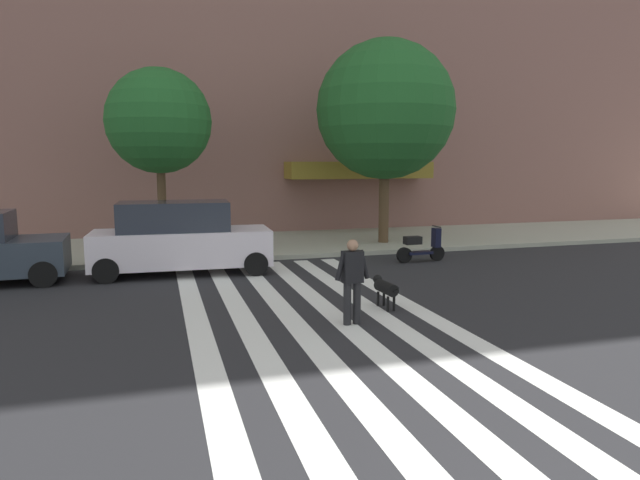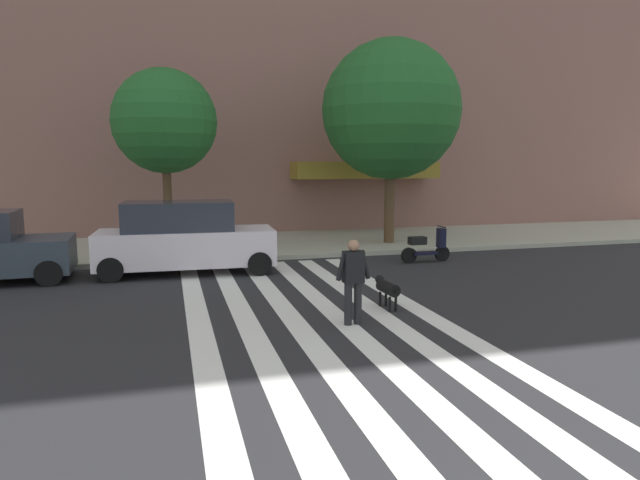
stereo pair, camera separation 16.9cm
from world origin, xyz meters
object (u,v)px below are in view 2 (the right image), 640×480
Objects in this scene: pedestrian_dog_walker at (353,277)px; street_tree_nearest at (165,122)px; street_tree_middle at (391,110)px; parked_car_behind_first at (185,238)px; parked_scooter at (426,247)px; dog_on_leash at (387,288)px.

street_tree_nearest is at bearing 109.86° from pedestrian_dog_walker.
parked_car_behind_first is at bearing -157.37° from street_tree_middle.
street_tree_nearest is at bearing 155.14° from parked_scooter.
parked_car_behind_first is 4.75m from street_tree_nearest.
parked_scooter is at bearing -24.86° from street_tree_nearest.
parked_car_behind_first is 7.27m from parked_scooter.
parked_car_behind_first is 0.67× the size of street_tree_middle.
street_tree_middle reaches higher than parked_scooter.
street_tree_middle is 9.86m from dog_on_leash.
street_tree_middle is at bearing 87.42° from parked_scooter.
parked_car_behind_first reaches higher than dog_on_leash.
street_tree_nearest is 7.83m from street_tree_middle.
parked_scooter is (7.24, -0.26, -0.50)m from parked_car_behind_first.
street_tree_nearest is (-0.42, 3.29, 3.40)m from parked_car_behind_first.
street_tree_nearest is (-7.66, 3.55, 3.90)m from parked_scooter.
street_tree_nearest is 3.62× the size of pedestrian_dog_walker.
parked_car_behind_first is at bearing 177.96° from parked_scooter.
pedestrian_dog_walker is at bearing -70.14° from street_tree_nearest.
dog_on_leash is (-3.25, -4.76, -0.03)m from parked_scooter.
pedestrian_dog_walker reaches higher than parked_scooter.
street_tree_middle is at bearing 67.21° from dog_on_leash.
street_tree_nearest is 10.41m from pedestrian_dog_walker.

